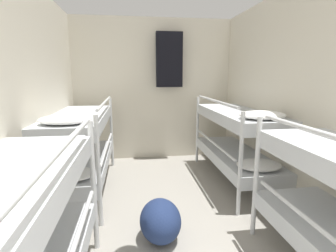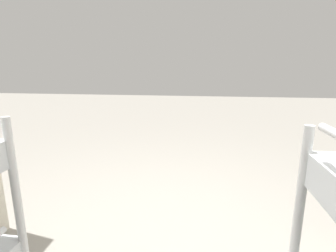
% 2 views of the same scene
% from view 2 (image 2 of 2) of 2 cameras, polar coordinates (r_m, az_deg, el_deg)
% --- Properties ---
extents(ground_plane, '(20.00, 20.00, 0.00)m').
position_cam_2_polar(ground_plane, '(2.22, -0.76, -24.82)').
color(ground_plane, gray).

